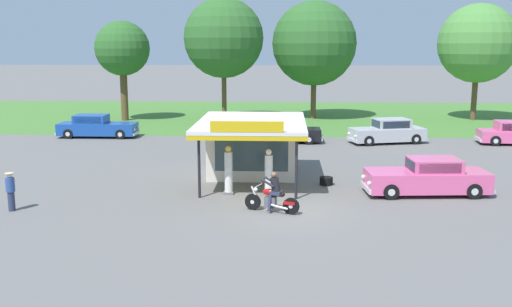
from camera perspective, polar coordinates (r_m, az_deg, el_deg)
ground_plane at (r=22.79m, az=2.92°, el=-5.51°), size 300.00×300.00×0.00m
grass_verge_strip at (r=52.27m, az=2.89°, el=3.73°), size 120.00×24.00×0.01m
service_station_kiosk at (r=28.26m, az=-0.28°, el=1.10°), size 4.93×7.16×3.29m
gas_pump_nearside at (r=24.91m, az=-2.70°, el=-1.81°), size 0.44×0.44×2.10m
gas_pump_offside at (r=24.82m, az=1.25°, el=-2.00°), size 0.44×0.44×1.97m
motorcycle_with_rider at (r=22.29m, az=1.64°, el=-4.13°), size 2.11×0.96×1.58m
featured_classic_sedan at (r=25.97m, az=16.43°, el=-2.30°), size 5.42×2.24×1.56m
parked_car_back_row_far_right at (r=41.56m, az=-15.31°, el=2.52°), size 5.48×1.90×1.54m
parked_car_back_row_centre at (r=38.01m, az=2.56°, el=2.12°), size 5.12×1.97×1.51m
parked_car_second_row_spare at (r=38.62m, az=12.78°, el=2.07°), size 5.17×2.92×1.58m
bystander_strolling_foreground at (r=24.32m, az=-22.86°, el=-3.36°), size 0.34×0.34×1.52m
tree_oak_centre at (r=50.23m, az=5.77°, el=10.47°), size 7.10×7.10×9.90m
tree_oak_far_left at (r=52.43m, az=20.65°, el=9.84°), size 6.51×6.54×9.61m
tree_oak_far_right at (r=48.53m, az=-3.24°, el=11.11°), size 6.52×6.52×10.04m
tree_oak_left at (r=49.73m, az=-12.91°, el=9.85°), size 4.48×4.48×8.19m
spare_tire_stack at (r=26.83m, az=6.88°, el=-2.68°), size 0.60×0.60×0.36m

